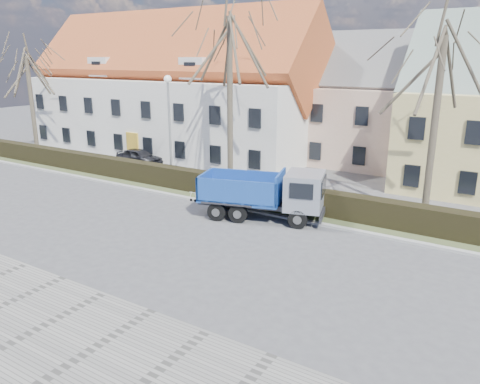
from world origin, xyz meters
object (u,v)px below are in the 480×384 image
Objects in this scene: streetlight at (170,130)px; parked_car_a at (139,157)px; dump_truck at (258,193)px; cart_frame at (190,196)px.

parked_car_a is (-5.49, 2.71, -2.87)m from streetlight.
dump_truck is 9.62× the size of cart_frame.
cart_frame is (-4.74, 0.46, -1.01)m from dump_truck.
streetlight is 6.76m from parked_car_a.
dump_truck is 9.14m from streetlight.
cart_frame is at bearing -36.17° from streetlight.
streetlight is 1.85× the size of parked_car_a.
dump_truck is at bearing -5.49° from cart_frame.
streetlight is (-8.32, 3.07, 2.19)m from dump_truck.
streetlight is 5.47m from cart_frame.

